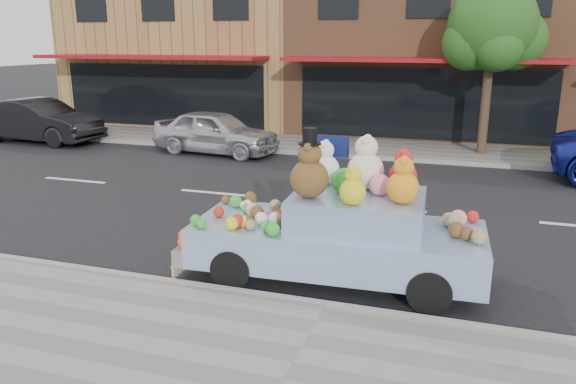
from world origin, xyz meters
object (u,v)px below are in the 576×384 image
at_px(car_dark, 39,121).
at_px(art_car, 339,228).
at_px(street_tree, 493,34).
at_px(car_silver, 216,132).

height_order(car_dark, art_car, art_car).
height_order(street_tree, art_car, street_tree).
bearing_deg(art_car, car_silver, 122.86).
bearing_deg(car_silver, street_tree, -67.93).
bearing_deg(street_tree, art_car, -101.56).
distance_m(street_tree, art_car, 11.03).
xyz_separation_m(street_tree, art_car, (-2.13, -10.43, -2.89)).
distance_m(street_tree, car_dark, 15.33).
distance_m(car_silver, car_dark, 6.81).
distance_m(car_dark, art_car, 15.15).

